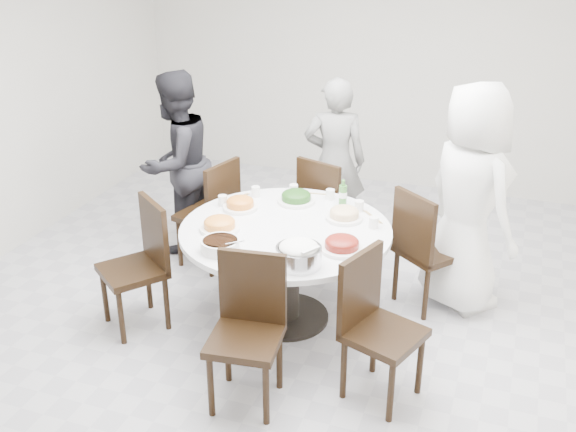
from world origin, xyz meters
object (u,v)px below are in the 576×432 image
(dining_table, at_px, (286,274))
(soup_bowl, at_px, (220,245))
(rice_bowl, at_px, (299,256))
(beverage_bottle, at_px, (343,193))
(diner_middle, at_px, (335,162))
(chair_nw, at_px, (206,213))
(chair_ne, at_px, (430,248))
(chair_s, at_px, (245,337))
(diner_right, at_px, (469,199))
(diner_left, at_px, (176,163))
(chair_sw, at_px, (132,268))
(chair_n, at_px, (331,209))
(chair_se, at_px, (384,331))

(dining_table, relative_size, soup_bowl, 5.77)
(rice_bowl, distance_m, beverage_bottle, 1.00)
(beverage_bottle, bearing_deg, diner_middle, 109.60)
(chair_nw, bearing_deg, soup_bowl, 44.81)
(soup_bowl, bearing_deg, diner_middle, 82.97)
(dining_table, xyz_separation_m, chair_ne, (0.95, 0.57, 0.10))
(chair_s, xyz_separation_m, diner_right, (1.09, 1.65, 0.39))
(chair_nw, relative_size, diner_middle, 0.63)
(diner_left, distance_m, beverage_bottle, 1.60)
(chair_nw, xyz_separation_m, chair_s, (1.01, -1.55, 0.00))
(diner_right, xyz_separation_m, beverage_bottle, (-0.91, -0.17, -0.01))
(dining_table, bearing_deg, chair_s, -84.75)
(chair_sw, height_order, diner_left, diner_left)
(chair_ne, height_order, diner_middle, diner_middle)
(chair_n, xyz_separation_m, diner_left, (-1.34, -0.22, 0.32))
(chair_s, height_order, beverage_bottle, beverage_bottle)
(chair_se, height_order, soup_bowl, chair_se)
(dining_table, height_order, chair_ne, chair_ne)
(diner_middle, height_order, beverage_bottle, diner_middle)
(chair_n, distance_m, chair_nw, 1.05)
(diner_left, bearing_deg, diner_middle, 129.68)
(chair_s, distance_m, rice_bowl, 0.61)
(chair_se, relative_size, soup_bowl, 3.65)
(chair_sw, relative_size, diner_middle, 0.63)
(chair_s, height_order, rice_bowl, chair_s)
(chair_se, height_order, diner_left, diner_left)
(chair_s, relative_size, beverage_bottle, 4.58)
(beverage_bottle, bearing_deg, dining_table, -117.97)
(chair_ne, distance_m, diner_right, 0.47)
(diner_right, xyz_separation_m, rice_bowl, (-0.92, -1.17, -0.05))
(chair_se, bearing_deg, chair_n, 46.53)
(chair_ne, distance_m, diner_left, 2.29)
(diner_middle, height_order, diner_left, diner_left)
(chair_s, relative_size, diner_middle, 0.63)
(chair_n, relative_size, diner_middle, 0.63)
(dining_table, distance_m, chair_sw, 1.10)
(chair_n, xyz_separation_m, chair_sw, (-1.04, -1.48, 0.00))
(chair_s, distance_m, beverage_bottle, 1.53)
(diner_right, relative_size, beverage_bottle, 8.35)
(chair_nw, bearing_deg, chair_ne, 103.22)
(chair_s, bearing_deg, chair_ne, 53.59)
(diner_middle, bearing_deg, chair_nw, 28.93)
(diner_right, bearing_deg, rice_bowl, 96.19)
(chair_n, height_order, chair_se, same)
(chair_s, bearing_deg, chair_nw, 116.02)
(chair_ne, height_order, chair_sw, same)
(chair_nw, bearing_deg, dining_table, 71.17)
(diner_right, height_order, beverage_bottle, diner_right)
(dining_table, distance_m, beverage_bottle, 0.75)
(chair_n, xyz_separation_m, beverage_bottle, (0.24, -0.51, 0.38))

